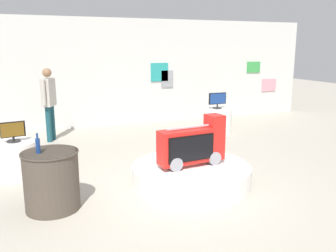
{
  "coord_description": "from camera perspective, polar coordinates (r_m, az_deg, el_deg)",
  "views": [
    {
      "loc": [
        -1.88,
        -4.61,
        2.1
      ],
      "look_at": [
        0.3,
        0.98,
        0.77
      ],
      "focal_mm": 38.34,
      "sensor_mm": 36.0,
      "label": 1
    }
  ],
  "objects": [
    {
      "name": "ground_plane",
      "position": [
        5.4,
        0.86,
        -10.42
      ],
      "size": [
        30.0,
        30.0,
        0.0
      ],
      "primitive_type": "plane",
      "color": "#A8A091"
    },
    {
      "name": "back_wall_display",
      "position": [
        9.75,
        -10.26,
        8.29
      ],
      "size": [
        12.45,
        0.13,
        2.85
      ],
      "color": "silver",
      "rests_on": "ground"
    },
    {
      "name": "main_display_pedestal",
      "position": [
        5.66,
        3.67,
        -7.71
      ],
      "size": [
        1.84,
        1.84,
        0.3
      ],
      "primitive_type": "cylinder",
      "color": "white",
      "rests_on": "ground"
    },
    {
      "name": "novelty_firetruck_tv",
      "position": [
        5.52,
        3.96,
        -3.17
      ],
      "size": [
        1.08,
        0.41,
        0.77
      ],
      "color": "gray",
      "rests_on": "main_display_pedestal"
    },
    {
      "name": "display_pedestal_left_rear",
      "position": [
        6.39,
        -23.07,
        -4.92
      ],
      "size": [
        0.69,
        0.69,
        0.6
      ],
      "primitive_type": "cylinder",
      "color": "white",
      "rests_on": "ground"
    },
    {
      "name": "tv_on_left_rear",
      "position": [
        6.27,
        -23.44,
        -0.83
      ],
      "size": [
        0.38,
        0.21,
        0.33
      ],
      "color": "black",
      "rests_on": "display_pedestal_left_rear"
    },
    {
      "name": "display_pedestal_center_rear",
      "position": [
        9.08,
        7.77,
        0.92
      ],
      "size": [
        0.74,
        0.74,
        0.6
      ],
      "primitive_type": "cylinder",
      "color": "white",
      "rests_on": "ground"
    },
    {
      "name": "tv_on_center_rear",
      "position": [
        8.99,
        7.87,
        4.12
      ],
      "size": [
        0.47,
        0.23,
        0.39
      ],
      "color": "black",
      "rests_on": "display_pedestal_center_rear"
    },
    {
      "name": "side_table_round",
      "position": [
        4.97,
        -18.01,
        -8.16
      ],
      "size": [
        0.73,
        0.73,
        0.78
      ],
      "color": "#4C4238",
      "rests_on": "ground"
    },
    {
      "name": "bottle_on_side_table",
      "position": [
        4.81,
        -19.99,
        -2.89
      ],
      "size": [
        0.06,
        0.06,
        0.26
      ],
      "color": "navy",
      "rests_on": "side_table_round"
    },
    {
      "name": "shopper_browsing_near_truck",
      "position": [
        8.46,
        -18.43,
        4.09
      ],
      "size": [
        0.35,
        0.51,
        1.65
      ],
      "color": "#194751",
      "rests_on": "ground"
    }
  ]
}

